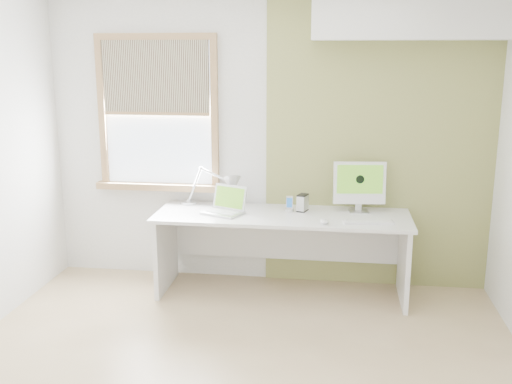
% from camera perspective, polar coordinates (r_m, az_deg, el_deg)
% --- Properties ---
extents(room, '(4.04, 3.54, 2.64)m').
position_cam_1_polar(room, '(3.66, -2.25, 0.81)').
color(room, tan).
rests_on(room, ground).
extents(accent_wall, '(2.00, 0.02, 2.60)m').
position_cam_1_polar(accent_wall, '(5.33, 11.78, 4.50)').
color(accent_wall, olive).
rests_on(accent_wall, room).
extents(soffit, '(1.60, 0.40, 0.42)m').
position_cam_1_polar(soffit, '(5.13, 14.82, 16.34)').
color(soffit, white).
rests_on(soffit, room).
extents(window, '(1.20, 0.14, 1.42)m').
position_cam_1_polar(window, '(5.51, -9.48, 7.44)').
color(window, olive).
rests_on(window, room).
extents(desk, '(2.20, 0.70, 0.73)m').
position_cam_1_polar(desk, '(5.22, 2.58, -4.05)').
color(desk, silver).
rests_on(desk, room).
extents(desk_lamp, '(0.62, 0.28, 0.36)m').
position_cam_1_polar(desk_lamp, '(5.32, -3.08, 0.54)').
color(desk_lamp, silver).
rests_on(desk_lamp, desk).
extents(laptop, '(0.41, 0.37, 0.23)m').
position_cam_1_polar(laptop, '(5.15, -2.95, -1.38)').
color(laptop, silver).
rests_on(laptop, desk).
extents(phone_dock, '(0.08, 0.08, 0.14)m').
position_cam_1_polar(phone_dock, '(5.20, 3.24, -1.45)').
color(phone_dock, silver).
rests_on(phone_dock, desk).
extents(external_drive, '(0.11, 0.13, 0.15)m').
position_cam_1_polar(external_drive, '(5.20, 4.52, -1.04)').
color(external_drive, silver).
rests_on(external_drive, desk).
extents(imac, '(0.46, 0.16, 0.44)m').
position_cam_1_polar(imac, '(5.21, 9.95, 0.77)').
color(imac, silver).
rests_on(imac, desk).
extents(keyboard, '(0.42, 0.16, 0.02)m').
position_cam_1_polar(keyboard, '(4.94, 10.79, -2.84)').
color(keyboard, white).
rests_on(keyboard, desk).
extents(mouse, '(0.09, 0.12, 0.03)m').
position_cam_1_polar(mouse, '(4.86, 6.58, -2.84)').
color(mouse, white).
rests_on(mouse, desk).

